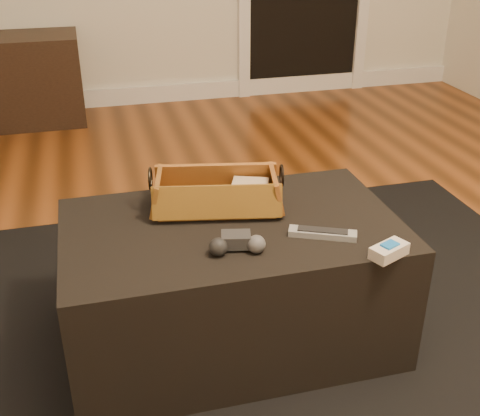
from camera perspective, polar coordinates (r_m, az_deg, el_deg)
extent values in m
cube|color=brown|center=(1.98, -3.06, -13.58)|extent=(5.00, 5.50, 0.01)
cube|color=white|center=(4.40, -10.62, 10.39)|extent=(5.00, 0.04, 0.12)
cube|color=black|center=(1.99, -0.35, -13.05)|extent=(2.60, 2.00, 0.01)
cube|color=black|center=(1.89, -0.74, -7.10)|extent=(1.00, 0.60, 0.42)
cube|color=black|center=(1.85, -2.83, 0.47)|extent=(0.22, 0.07, 0.02)
cube|color=#C9B08B|center=(1.89, 0.97, 1.70)|extent=(0.13, 0.11, 0.06)
cube|color=#985622|center=(1.87, -2.20, 0.19)|extent=(0.38, 0.23, 0.01)
cube|color=#A76525|center=(1.93, -2.29, 2.91)|extent=(0.38, 0.11, 0.10)
cube|color=olive|center=(1.77, -2.17, 0.56)|extent=(0.38, 0.11, 0.10)
cube|color=#AD5E27|center=(1.86, 3.47, 1.92)|extent=(0.07, 0.19, 0.10)
cube|color=brown|center=(1.86, -7.95, 1.63)|extent=(0.07, 0.19, 0.10)
torus|color=black|center=(1.85, 3.97, 3.07)|extent=(0.02, 0.07, 0.07)
torus|color=black|center=(1.84, -8.50, 2.76)|extent=(0.02, 0.07, 0.07)
cube|color=#28282A|center=(1.65, -0.39, -3.03)|extent=(0.09, 0.07, 0.04)
sphere|color=black|center=(1.62, -2.07, -3.72)|extent=(0.06, 0.06, 0.05)
sphere|color=#434347|center=(1.63, 1.56, -3.45)|extent=(0.06, 0.06, 0.05)
cube|color=#96989D|center=(1.73, 7.83, -2.41)|extent=(0.19, 0.12, 0.02)
cube|color=black|center=(1.73, 7.85, -2.09)|extent=(0.14, 0.09, 0.00)
cube|color=beige|center=(1.67, 13.95, -3.97)|extent=(0.12, 0.09, 0.03)
cube|color=blue|center=(1.66, 14.02, -3.40)|extent=(0.05, 0.05, 0.01)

